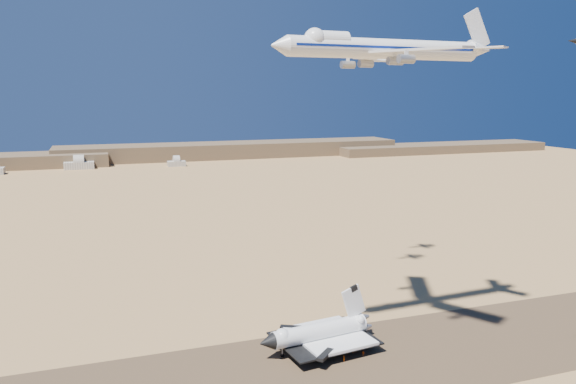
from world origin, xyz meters
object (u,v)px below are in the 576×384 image
object	(u,v)px
crew_c	(363,353)
chase_jet_f	(382,60)
crew_a	(344,359)
chase_jet_e	(362,48)
crew_b	(352,350)
carrier_747	(379,49)
shuttle	(319,334)

from	to	relation	value
crew_c	chase_jet_f	distance (m)	125.13
crew_a	chase_jet_e	distance (m)	116.38
crew_b	crew_c	distance (m)	3.90
crew_b	carrier_747	bearing A→B (deg)	-101.09
shuttle	carrier_747	bearing A→B (deg)	-17.62
carrier_747	crew_b	distance (m)	90.43
carrier_747	crew_a	bearing A→B (deg)	-152.50
crew_c	chase_jet_f	xyz separation A→B (m)	(43.40, 73.77, 91.27)
chase_jet_f	crew_a	bearing A→B (deg)	-124.89
crew_c	chase_jet_e	world-z (taller)	chase_jet_e
crew_a	crew_c	xyz separation A→B (m)	(6.98, 1.38, -0.10)
chase_jet_e	chase_jet_f	distance (m)	23.79
carrier_747	crew_b	xyz separation A→B (m)	(-7.81, -2.73, -90.05)
carrier_747	chase_jet_e	world-z (taller)	carrier_747
shuttle	crew_c	size ratio (longest dim) A/B	22.42
crew_a	crew_c	world-z (taller)	crew_a
carrier_747	chase_jet_f	size ratio (longest dim) A/B	4.65
shuttle	chase_jet_e	world-z (taller)	chase_jet_e
crew_b	crew_c	xyz separation A→B (m)	(2.02, -3.33, -0.09)
crew_a	crew_b	world-z (taller)	crew_a
shuttle	chase_jet_e	bearing A→B (deg)	45.53
chase_jet_e	crew_a	bearing A→B (deg)	-121.18
carrier_747	crew_a	world-z (taller)	carrier_747
crew_c	chase_jet_f	bearing A→B (deg)	-96.27
crew_c	crew_b	bearing A→B (deg)	-34.49
crew_b	shuttle	bearing A→B (deg)	26.74
carrier_747	chase_jet_f	bearing A→B (deg)	58.21
crew_b	chase_jet_e	bearing A→B (deg)	-57.55
crew_c	chase_jet_e	distance (m)	113.98
shuttle	crew_c	bearing A→B (deg)	-47.18
crew_a	crew_b	distance (m)	6.83
carrier_747	crew_a	size ratio (longest dim) A/B	37.74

